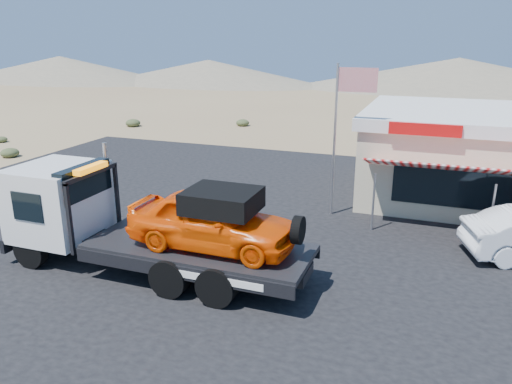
{
  "coord_description": "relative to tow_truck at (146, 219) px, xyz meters",
  "views": [
    {
      "loc": [
        8.53,
        -14.58,
        7.01
      ],
      "look_at": [
        2.42,
        1.81,
        1.5
      ],
      "focal_mm": 35.0,
      "sensor_mm": 36.0,
      "label": 1
    }
  ],
  "objects": [
    {
      "name": "desert_scrub",
      "position": [
        -14.44,
        11.64,
        -1.43
      ],
      "size": [
        27.41,
        32.53,
        0.63
      ],
      "color": "#323F22",
      "rests_on": "ground"
    },
    {
      "name": "tow_truck",
      "position": [
        0.0,
        0.0,
        0.0
      ],
      "size": [
        9.54,
        2.83,
        3.19
      ],
      "color": "black",
      "rests_on": "asphalt_lot"
    },
    {
      "name": "asphalt_lot",
      "position": [
        1.52,
        5.52,
        -1.71
      ],
      "size": [
        32.0,
        24.0,
        0.02
      ],
      "primitive_type": "cube",
      "color": "black",
      "rests_on": "ground"
    },
    {
      "name": "jerky_store",
      "position": [
        10.02,
        11.49,
        0.28
      ],
      "size": [
        10.4,
        9.97,
        3.9
      ],
      "color": "#BFB490",
      "rests_on": "asphalt_lot"
    },
    {
      "name": "flagpole",
      "position": [
        4.46,
        7.02,
        2.05
      ],
      "size": [
        1.55,
        0.1,
        6.0
      ],
      "color": "#99999E",
      "rests_on": "asphalt_lot"
    },
    {
      "name": "distant_hills",
      "position": [
        -10.25,
        57.66,
        0.17
      ],
      "size": [
        126.0,
        48.0,
        4.2
      ],
      "color": "#726B59",
      "rests_on": "ground"
    },
    {
      "name": "ground",
      "position": [
        -0.48,
        2.52,
        -1.72
      ],
      "size": [
        120.0,
        120.0,
        0.0
      ],
      "primitive_type": "plane",
      "color": "#866A4C",
      "rests_on": "ground"
    }
  ]
}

